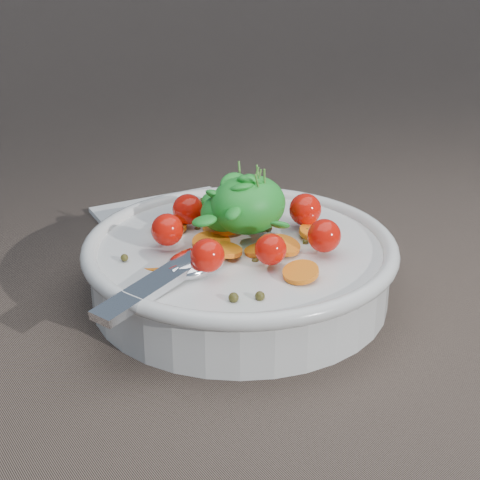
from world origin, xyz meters
TOP-DOWN VIEW (x-y plane):
  - ground at (0.00, 0.00)m, footprint 6.00×6.00m
  - bowl at (0.03, -0.03)m, footprint 0.28×0.26m
  - napkin at (0.06, 0.15)m, footprint 0.16×0.14m

SIDE VIEW (x-z plane):
  - ground at x=0.00m, z-range 0.00..0.00m
  - napkin at x=0.06m, z-range 0.00..0.01m
  - bowl at x=0.03m, z-range -0.02..0.09m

